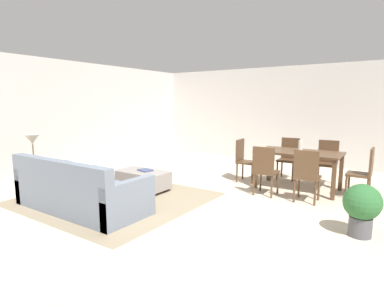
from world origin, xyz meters
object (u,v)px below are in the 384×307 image
(ottoman_table, at_px, (142,179))
(dining_table, at_px, (299,156))
(dining_chair_head_east, at_px, (365,170))
(dining_chair_near_left, at_px, (265,168))
(dining_chair_near_right, at_px, (307,173))
(couch, at_px, (79,192))
(table_lamp, at_px, (32,141))
(potted_plant, at_px, (362,206))
(dining_chair_far_left, at_px, (289,156))
(side_table, at_px, (35,169))
(dining_chair_far_right, at_px, (327,160))
(dining_chair_head_west, at_px, (244,158))
(vase_centerpiece, at_px, (300,146))
(book_on_ottoman, at_px, (145,170))

(ottoman_table, height_order, dining_table, dining_table)
(dining_table, height_order, dining_chair_head_east, dining_chair_head_east)
(dining_chair_near_left, height_order, dining_chair_near_right, same)
(couch, bearing_deg, dining_chair_near_right, 39.72)
(table_lamp, xyz_separation_m, potted_plant, (5.30, 1.29, -0.61))
(potted_plant, bearing_deg, dining_chair_near_left, 149.09)
(table_lamp, xyz_separation_m, dining_chair_near_left, (3.61, 2.30, -0.49))
(potted_plant, bearing_deg, couch, -160.13)
(dining_table, height_order, dining_chair_near_right, dining_chair_near_right)
(dining_chair_far_left, bearing_deg, potted_plant, -55.97)
(side_table, height_order, table_lamp, table_lamp)
(dining_chair_near_right, distance_m, dining_chair_head_east, 1.14)
(dining_table, relative_size, dining_chair_far_right, 1.71)
(dining_chair_head_west, relative_size, vase_centerpiece, 4.16)
(table_lamp, distance_m, potted_plant, 5.49)
(ottoman_table, bearing_deg, potted_plant, -0.30)
(side_table, xyz_separation_m, dining_chair_near_left, (3.61, 2.30, 0.05))
(side_table, bearing_deg, dining_chair_head_west, 47.52)
(ottoman_table, xyz_separation_m, table_lamp, (-1.49, -1.31, 0.79))
(table_lamp, distance_m, dining_chair_near_left, 4.31)
(dining_table, relative_size, potted_plant, 2.29)
(book_on_ottoman, bearing_deg, side_table, -138.94)
(couch, distance_m, potted_plant, 4.10)
(dining_chair_near_left, distance_m, dining_chair_far_left, 1.57)
(vase_centerpiece, bearing_deg, dining_chair_head_east, 2.95)
(ottoman_table, relative_size, dining_chair_far_left, 1.13)
(table_lamp, bearing_deg, potted_plant, 13.67)
(couch, bearing_deg, book_on_ottoman, 86.11)
(table_lamp, xyz_separation_m, dining_table, (3.98, 3.11, -0.35))
(dining_chair_head_east, bearing_deg, dining_chair_head_west, -178.80)
(potted_plant, bearing_deg, dining_chair_head_east, 95.14)
(dining_chair_near_right, distance_m, dining_chair_far_right, 1.56)
(dining_table, xyz_separation_m, vase_centerpiece, (0.03, -0.03, 0.21))
(ottoman_table, height_order, dining_chair_head_east, dining_chair_head_east)
(dining_chair_far_right, height_order, dining_chair_head_east, same)
(couch, distance_m, dining_chair_far_right, 4.94)
(dining_table, distance_m, vase_centerpiece, 0.21)
(dining_chair_near_left, relative_size, vase_centerpiece, 4.16)
(dining_chair_far_left, distance_m, dining_chair_far_right, 0.81)
(table_lamp, relative_size, dining_chair_far_left, 0.57)
(side_table, relative_size, dining_chair_head_west, 0.65)
(dining_table, xyz_separation_m, dining_chair_far_left, (-0.42, 0.77, -0.14))
(dining_chair_near_right, height_order, dining_chair_head_west, same)
(vase_centerpiece, bearing_deg, couch, -128.92)
(side_table, distance_m, vase_centerpiece, 5.07)
(table_lamp, height_order, dining_chair_head_east, table_lamp)
(dining_chair_near_left, bearing_deg, vase_centerpiece, 62.19)
(dining_chair_near_left, xyz_separation_m, potted_plant, (1.70, -1.02, -0.12))
(side_table, height_order, dining_chair_head_east, dining_chair_head_east)
(dining_table, relative_size, vase_centerpiece, 7.12)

